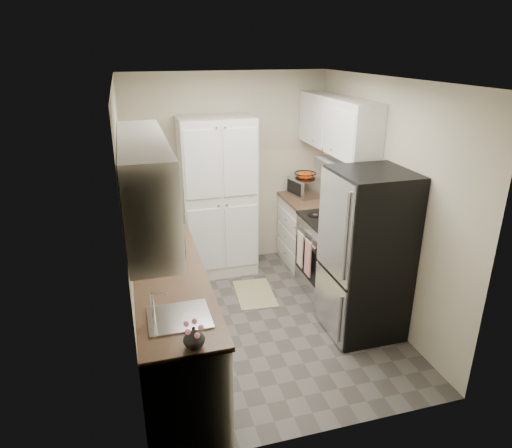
% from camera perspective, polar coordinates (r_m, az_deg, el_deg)
% --- Properties ---
extents(ground, '(3.20, 3.20, 0.00)m').
position_cam_1_polar(ground, '(5.06, 0.87, -11.90)').
color(ground, '#56514C').
rests_on(ground, ground).
extents(room_shell, '(2.64, 3.24, 2.52)m').
position_cam_1_polar(room_shell, '(4.37, 0.80, 6.11)').
color(room_shell, beige).
rests_on(room_shell, ground).
extents(pantry_cabinet, '(0.90, 0.55, 2.00)m').
position_cam_1_polar(pantry_cabinet, '(5.74, -4.78, 3.29)').
color(pantry_cabinet, silver).
rests_on(pantry_cabinet, ground).
extents(base_cabinet_left, '(0.60, 2.30, 0.88)m').
position_cam_1_polar(base_cabinet_left, '(4.31, -10.36, -11.83)').
color(base_cabinet_left, silver).
rests_on(base_cabinet_left, ground).
extents(countertop_left, '(0.63, 2.33, 0.04)m').
position_cam_1_polar(countertop_left, '(4.08, -10.79, -6.41)').
color(countertop_left, brown).
rests_on(countertop_left, base_cabinet_left).
extents(base_cabinet_right, '(0.60, 0.80, 0.88)m').
position_cam_1_polar(base_cabinet_right, '(6.15, 6.55, -1.09)').
color(base_cabinet_right, silver).
rests_on(base_cabinet_right, ground).
extents(countertop_right, '(0.63, 0.83, 0.04)m').
position_cam_1_polar(countertop_right, '(5.99, 6.74, 2.98)').
color(countertop_right, brown).
rests_on(countertop_right, base_cabinet_right).
extents(electric_range, '(0.71, 0.78, 1.13)m').
position_cam_1_polar(electric_range, '(5.46, 9.57, -3.82)').
color(electric_range, '#B7B7BC').
rests_on(electric_range, ground).
extents(refrigerator, '(0.70, 0.72, 1.70)m').
position_cam_1_polar(refrigerator, '(4.65, 13.60, -3.73)').
color(refrigerator, '#B7B7BC').
rests_on(refrigerator, ground).
extents(microwave, '(0.45, 0.54, 0.26)m').
position_cam_1_polar(microwave, '(4.37, -11.84, -2.38)').
color(microwave, '#A5A4A8').
rests_on(microwave, countertop_left).
extents(wine_bottle, '(0.08, 0.08, 0.30)m').
position_cam_1_polar(wine_bottle, '(4.80, -13.76, -0.09)').
color(wine_bottle, black).
rests_on(wine_bottle, countertop_left).
extents(flower_vase, '(0.17, 0.17, 0.15)m').
position_cam_1_polar(flower_vase, '(3.11, -7.77, -13.88)').
color(flower_vase, silver).
rests_on(flower_vase, countertop_left).
extents(cutting_board, '(0.03, 0.24, 0.30)m').
position_cam_1_polar(cutting_board, '(5.01, -10.32, 1.11)').
color(cutting_board, '#439B4C').
rests_on(cutting_board, countertop_left).
extents(toaster_oven, '(0.40, 0.47, 0.24)m').
position_cam_1_polar(toaster_oven, '(6.07, 6.23, 4.64)').
color(toaster_oven, '#AAAAB0').
rests_on(toaster_oven, countertop_right).
extents(fruit_basket, '(0.33, 0.33, 0.12)m').
position_cam_1_polar(fruit_basket, '(6.01, 6.17, 6.23)').
color(fruit_basket, '#FF4E07').
rests_on(fruit_basket, toaster_oven).
extents(kitchen_mat, '(0.49, 0.73, 0.01)m').
position_cam_1_polar(kitchen_mat, '(5.53, -0.16, -8.68)').
color(kitchen_mat, tan).
rests_on(kitchen_mat, ground).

